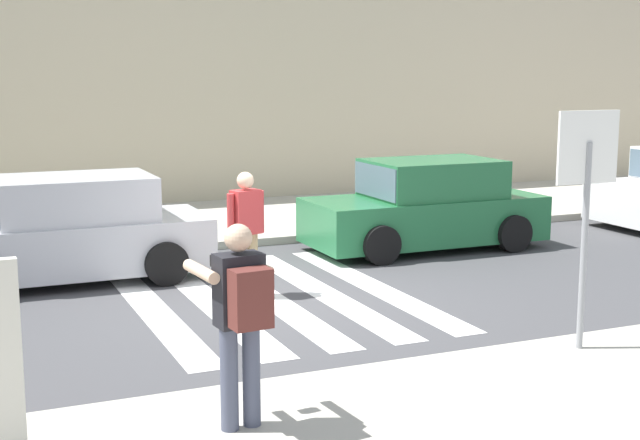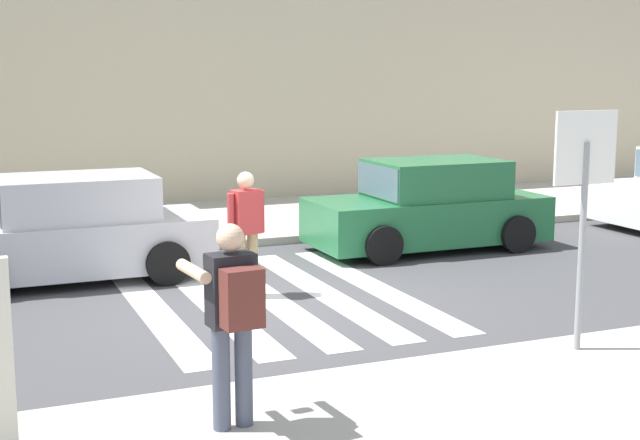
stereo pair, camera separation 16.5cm
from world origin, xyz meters
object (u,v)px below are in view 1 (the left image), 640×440
object	(u,v)px
stop_sign	(587,177)
parked_car_green	(426,207)
pedestrian_crossing	(246,227)
parked_car_silver	(69,232)
photographer_with_backpack	(241,309)

from	to	relation	value
stop_sign	parked_car_green	distance (m)	6.24
pedestrian_crossing	parked_car_silver	world-z (taller)	pedestrian_crossing
parked_car_silver	parked_car_green	distance (m)	6.02
stop_sign	photographer_with_backpack	size ratio (longest dim) A/B	1.47
stop_sign	parked_car_green	xyz separation A→B (m)	(1.53, 5.92, -1.26)
parked_car_green	photographer_with_backpack	bearing A→B (deg)	-130.16
stop_sign	pedestrian_crossing	bearing A→B (deg)	121.06
stop_sign	parked_car_green	world-z (taller)	stop_sign
stop_sign	pedestrian_crossing	distance (m)	4.76
parked_car_silver	parked_car_green	xyz separation A→B (m)	(6.02, -0.00, 0.00)
photographer_with_backpack	pedestrian_crossing	bearing A→B (deg)	70.90
photographer_with_backpack	parked_car_silver	bearing A→B (deg)	94.19
pedestrian_crossing	parked_car_green	bearing A→B (deg)	26.16
stop_sign	parked_car_silver	world-z (taller)	stop_sign
pedestrian_crossing	parked_car_green	xyz separation A→B (m)	(3.93, 1.93, -0.25)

